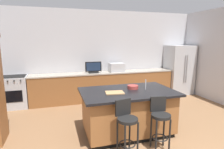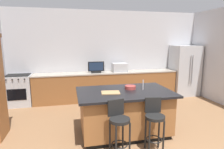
{
  "view_description": "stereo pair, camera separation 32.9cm",
  "coord_description": "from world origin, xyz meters",
  "px_view_note": "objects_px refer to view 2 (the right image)",
  "views": [
    {
      "loc": [
        -1.61,
        -1.72,
        1.95
      ],
      "look_at": [
        -0.24,
        2.83,
        1.08
      ],
      "focal_mm": 30.24,
      "sensor_mm": 36.0,
      "label": 1
    },
    {
      "loc": [
        -1.29,
        -1.81,
        1.95
      ],
      "look_at": [
        -0.24,
        2.83,
        1.08
      ],
      "focal_mm": 30.24,
      "sensor_mm": 36.0,
      "label": 2
    }
  ],
  "objects_px": {
    "refrigerator": "(184,70)",
    "microwave": "(120,67)",
    "tv_monitor": "(96,68)",
    "range_oven": "(19,90)",
    "bar_stool_left": "(119,124)",
    "kitchen_island": "(124,112)",
    "fruit_bowl": "(130,87)",
    "bar_stool_right": "(154,121)",
    "cutting_board": "(111,93)"
  },
  "relations": [
    {
      "from": "bar_stool_right",
      "to": "fruit_bowl",
      "type": "xyz_separation_m",
      "value": [
        -0.16,
        0.88,
        0.39
      ]
    },
    {
      "from": "tv_monitor",
      "to": "microwave",
      "type": "bearing_deg",
      "value": 3.74
    },
    {
      "from": "refrigerator",
      "to": "bar_stool_left",
      "type": "xyz_separation_m",
      "value": [
        -3.25,
        -3.11,
        -0.29
      ]
    },
    {
      "from": "refrigerator",
      "to": "tv_monitor",
      "type": "bearing_deg",
      "value": 179.81
    },
    {
      "from": "kitchen_island",
      "to": "bar_stool_left",
      "type": "distance_m",
      "value": 0.86
    },
    {
      "from": "refrigerator",
      "to": "microwave",
      "type": "distance_m",
      "value": 2.39
    },
    {
      "from": "microwave",
      "to": "refrigerator",
      "type": "bearing_deg",
      "value": -1.49
    },
    {
      "from": "microwave",
      "to": "tv_monitor",
      "type": "relative_size",
      "value": 0.94
    },
    {
      "from": "bar_stool_left",
      "to": "refrigerator",
      "type": "bearing_deg",
      "value": 32.72
    },
    {
      "from": "bar_stool_right",
      "to": "tv_monitor",
      "type": "bearing_deg",
      "value": 109.06
    },
    {
      "from": "kitchen_island",
      "to": "microwave",
      "type": "distance_m",
      "value": 2.52
    },
    {
      "from": "kitchen_island",
      "to": "bar_stool_right",
      "type": "xyz_separation_m",
      "value": [
        0.32,
        -0.74,
        0.1
      ]
    },
    {
      "from": "range_oven",
      "to": "bar_stool_right",
      "type": "height_order",
      "value": "bar_stool_right"
    },
    {
      "from": "fruit_bowl",
      "to": "bar_stool_left",
      "type": "bearing_deg",
      "value": -118.36
    },
    {
      "from": "fruit_bowl",
      "to": "cutting_board",
      "type": "bearing_deg",
      "value": -156.13
    },
    {
      "from": "microwave",
      "to": "tv_monitor",
      "type": "bearing_deg",
      "value": -176.26
    },
    {
      "from": "range_oven",
      "to": "bar_stool_right",
      "type": "distance_m",
      "value": 4.28
    },
    {
      "from": "refrigerator",
      "to": "microwave",
      "type": "relative_size",
      "value": 3.67
    },
    {
      "from": "microwave",
      "to": "bar_stool_left",
      "type": "relative_size",
      "value": 0.49
    },
    {
      "from": "bar_stool_left",
      "to": "cutting_board",
      "type": "height_order",
      "value": "bar_stool_left"
    },
    {
      "from": "tv_monitor",
      "to": "bar_stool_right",
      "type": "bearing_deg",
      "value": -79.37
    },
    {
      "from": "bar_stool_right",
      "to": "fruit_bowl",
      "type": "relative_size",
      "value": 4.12
    },
    {
      "from": "refrigerator",
      "to": "cutting_board",
      "type": "height_order",
      "value": "refrigerator"
    },
    {
      "from": "kitchen_island",
      "to": "range_oven",
      "type": "bearing_deg",
      "value": 137.34
    },
    {
      "from": "kitchen_island",
      "to": "fruit_bowl",
      "type": "xyz_separation_m",
      "value": [
        0.16,
        0.13,
        0.49
      ]
    },
    {
      "from": "bar_stool_left",
      "to": "cutting_board",
      "type": "bearing_deg",
      "value": 77.6
    },
    {
      "from": "kitchen_island",
      "to": "bar_stool_right",
      "type": "relative_size",
      "value": 2.02
    },
    {
      "from": "range_oven",
      "to": "bar_stool_left",
      "type": "height_order",
      "value": "bar_stool_left"
    },
    {
      "from": "range_oven",
      "to": "bar_stool_left",
      "type": "relative_size",
      "value": 0.96
    },
    {
      "from": "refrigerator",
      "to": "bar_stool_left",
      "type": "bearing_deg",
      "value": -136.28
    },
    {
      "from": "bar_stool_right",
      "to": "bar_stool_left",
      "type": "bearing_deg",
      "value": -167.98
    },
    {
      "from": "refrigerator",
      "to": "bar_stool_left",
      "type": "distance_m",
      "value": 4.51
    },
    {
      "from": "range_oven",
      "to": "tv_monitor",
      "type": "bearing_deg",
      "value": -1.24
    },
    {
      "from": "bar_stool_left",
      "to": "cutting_board",
      "type": "xyz_separation_m",
      "value": [
        0.02,
        0.71,
        0.34
      ]
    },
    {
      "from": "tv_monitor",
      "to": "range_oven",
      "type": "bearing_deg",
      "value": 178.76
    },
    {
      "from": "bar_stool_left",
      "to": "fruit_bowl",
      "type": "height_order",
      "value": "fruit_bowl"
    },
    {
      "from": "microwave",
      "to": "fruit_bowl",
      "type": "height_order",
      "value": "microwave"
    },
    {
      "from": "kitchen_island",
      "to": "fruit_bowl",
      "type": "bearing_deg",
      "value": 38.89
    },
    {
      "from": "fruit_bowl",
      "to": "kitchen_island",
      "type": "bearing_deg",
      "value": -141.11
    },
    {
      "from": "refrigerator",
      "to": "range_oven",
      "type": "distance_m",
      "value": 5.53
    },
    {
      "from": "kitchen_island",
      "to": "microwave",
      "type": "relative_size",
      "value": 4.02
    },
    {
      "from": "refrigerator",
      "to": "range_oven",
      "type": "relative_size",
      "value": 1.88
    },
    {
      "from": "refrigerator",
      "to": "fruit_bowl",
      "type": "bearing_deg",
      "value": -141.5
    },
    {
      "from": "range_oven",
      "to": "kitchen_island",
      "type": "bearing_deg",
      "value": -42.66
    },
    {
      "from": "microwave",
      "to": "tv_monitor",
      "type": "distance_m",
      "value": 0.79
    },
    {
      "from": "bar_stool_left",
      "to": "microwave",
      "type": "bearing_deg",
      "value": 63.74
    },
    {
      "from": "range_oven",
      "to": "fruit_bowl",
      "type": "relative_size",
      "value": 4.06
    },
    {
      "from": "microwave",
      "to": "range_oven",
      "type": "bearing_deg",
      "value": -179.98
    },
    {
      "from": "kitchen_island",
      "to": "bar_stool_right",
      "type": "distance_m",
      "value": 0.82
    },
    {
      "from": "bar_stool_right",
      "to": "cutting_board",
      "type": "xyz_separation_m",
      "value": [
        -0.63,
        0.67,
        0.36
      ]
    }
  ]
}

